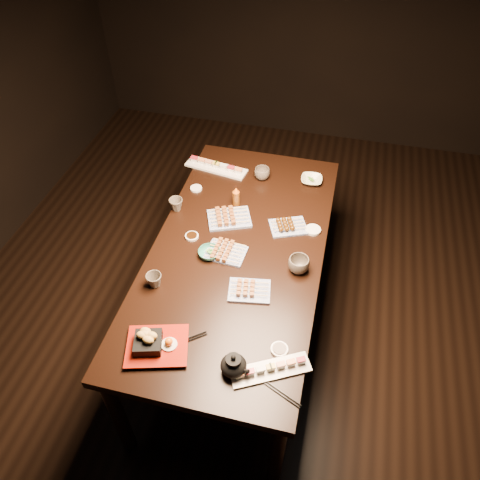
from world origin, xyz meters
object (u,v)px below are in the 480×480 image
Objects in this scene: dining_table at (238,293)px; edamame_bowl_cream at (311,180)px; sushi_platter_near at (271,368)px; yakitori_plate_left at (229,216)px; edamame_bowl_green at (209,253)px; teacup_far_left at (176,205)px; teacup_far_right at (262,174)px; teacup_near_left at (154,280)px; yakitori_plate_center at (226,250)px; sushi_platter_far at (216,166)px; yakitori_plate_right at (249,288)px; teapot at (233,364)px; tempura_tray at (156,342)px; condiment_bottle at (236,196)px; teacup_mid_right at (299,265)px.

edamame_bowl_cream reaches higher than dining_table.
yakitori_plate_left reaches higher than sushi_platter_near.
edamame_bowl_green is at bearing -120.40° from edamame_bowl_cream.
teacup_far_left is 0.58m from teacup_far_right.
edamame_bowl_green is at bearing -46.80° from teacup_far_left.
edamame_bowl_cream is 1.19m from teacup_near_left.
yakitori_plate_center is 0.46m from teacup_far_left.
yakitori_plate_center is at bearing 119.33° from sushi_platter_far.
teacup_far_left reaches higher than edamame_bowl_green.
sushi_platter_near is at bearing -74.41° from yakitori_plate_right.
edamame_bowl_cream is 1.37m from teapot.
sushi_platter_near is 1.70× the size of yakitori_plate_right.
tempura_tray is 3.45× the size of teacup_near_left.
teapot is (0.49, -0.36, 0.02)m from teacup_near_left.
dining_table is 5.24× the size of sushi_platter_near.
tempura_tray is at bearing -95.65° from condiment_bottle.
yakitori_plate_right is 2.59× the size of teacup_near_left.
dining_table is 8.90× the size of yakitori_plate_right.
yakitori_plate_center is (-0.05, -0.05, 0.40)m from dining_table.
teacup_far_right is at bearing 71.02° from condiment_bottle.
yakitori_plate_right is at bearing -41.98° from teacup_far_left.
sushi_platter_far is 4.23× the size of teacup_far_right.
teacup_far_right is (0.05, 0.68, 0.01)m from yakitori_plate_center.
teapot is (0.21, -0.65, 0.03)m from yakitori_plate_center.
yakitori_plate_left is at bearing 105.21° from yakitori_plate_center.
sushi_platter_far is 0.61m from edamame_bowl_cream.
teacup_far_right is at bearing 88.85° from yakitori_plate_right.
yakitori_plate_left is at bearing 146.91° from teacup_mid_right.
teacup_far_left is (-0.42, 0.23, 0.41)m from dining_table.
dining_table is 0.57m from condiment_bottle.
sushi_platter_near is 0.73m from edamame_bowl_green.
sushi_platter_near is at bearing -68.22° from condiment_bottle.
teacup_far_right is 1.34m from teapot.
sushi_platter_far is 1.43m from teapot.
teapot is at bearing -64.93° from edamame_bowl_green.
teapot reaches higher than teacup_mid_right.
edamame_bowl_green is at bearing 112.73° from sushi_platter_far.
teacup_far_left is at bearing 138.34° from teapot.
edamame_bowl_cream is at bearing 25.94° from yakitori_plate_left.
teacup_far_right is (-0.00, 0.63, 0.41)m from dining_table.
sushi_platter_near reaches higher than edamame_bowl_cream.
teacup_mid_right is at bearing 21.47° from teacup_near_left.
sushi_platter_far is 3.44× the size of edamame_bowl_green.
yakitori_plate_right is 0.53m from yakitori_plate_left.
sushi_platter_far is 0.99m from teacup_near_left.
edamame_bowl_cream is 1.21× the size of teacup_mid_right.
yakitori_plate_right is 0.66m from condiment_bottle.
teacup_near_left is (-0.64, -1.00, 0.02)m from edamame_bowl_cream.
teacup_far_right is at bearing 79.44° from edamame_bowl_green.
tempura_tray is (-0.10, -0.88, 0.02)m from yakitori_plate_left.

